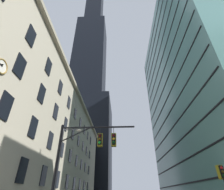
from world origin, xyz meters
name	(u,v)px	position (x,y,z in m)	size (l,w,h in m)	color
station_building	(34,143)	(-19.20, 24.59, 11.05)	(17.09, 61.19, 22.13)	#B2A88E
dark_skyscraper	(89,77)	(-20.69, 75.65, 66.51)	(28.19, 28.19, 224.78)	black
glass_office_midrise	(193,88)	(19.10, 31.62, 27.85)	(16.30, 47.63, 55.71)	slate
traffic_signal_mast	(89,150)	(-4.23, 4.88, 5.07)	(6.32, 0.63, 7.03)	black
traffic_light_near_right	(222,175)	(6.34, 6.46, 3.33)	(0.40, 0.63, 3.96)	black
street_lamppost	(61,161)	(-7.81, 9.34, 5.06)	(2.19, 0.32, 8.35)	#47474C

